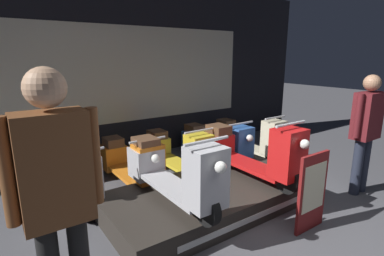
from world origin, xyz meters
The scene contains 13 objects.
ground_plane centered at (0.00, 0.00, 0.00)m, with size 30.00×30.00×0.00m, color #4C4C51.
shop_wall_back centered at (0.00, 3.76, 1.60)m, with size 8.32×0.09×3.20m.
display_platform centered at (-0.19, 1.31, 0.14)m, with size 2.69×1.30×0.28m.
scooter_display_left centered at (-0.80, 1.30, 0.63)m, with size 0.50×1.72×0.86m.
scooter_display_right centered at (0.42, 1.30, 0.63)m, with size 0.50×1.72×0.86m.
scooter_backrow_0 centered at (-1.59, 2.54, 0.34)m, with size 0.50×1.72×0.86m.
scooter_backrow_1 centered at (-0.78, 2.54, 0.34)m, with size 0.50×1.72×0.86m.
scooter_backrow_2 centered at (0.04, 2.54, 0.34)m, with size 0.50×1.72×0.86m.
scooter_backrow_3 centered at (0.85, 2.54, 0.34)m, with size 0.50×1.72×0.86m.
scooter_backrow_4 centered at (1.67, 2.54, 0.34)m, with size 0.50×1.72×0.86m.
person_left_browsing centered at (-2.12, 0.46, 1.08)m, with size 0.57×0.24×1.83m.
person_right_browsing centered at (1.76, 0.46, 0.97)m, with size 0.57×0.23×1.65m.
price_sign_board centered at (0.37, 0.29, 0.45)m, with size 0.46×0.04×0.89m.
Camera 1 is at (-2.41, -1.40, 1.89)m, focal length 28.00 mm.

